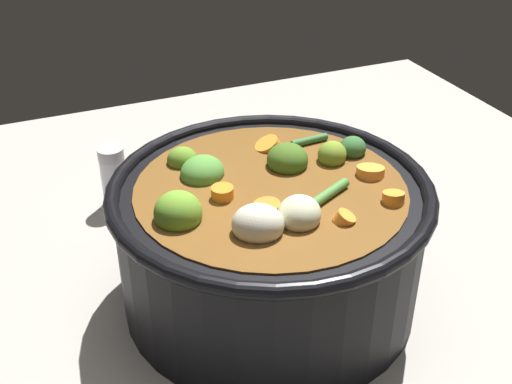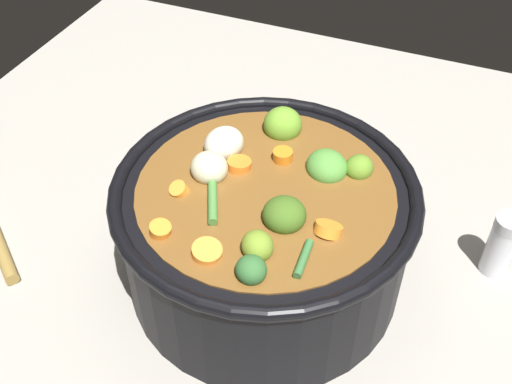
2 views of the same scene
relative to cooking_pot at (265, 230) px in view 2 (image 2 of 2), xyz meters
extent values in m
plane|color=#9E998E|center=(0.00, 0.00, -0.07)|extent=(1.10, 1.10, 0.00)
cylinder|color=black|center=(0.00, 0.00, -0.01)|extent=(0.30, 0.30, 0.13)
torus|color=black|center=(0.00, 0.00, 0.06)|extent=(0.32, 0.32, 0.02)
cylinder|color=brown|center=(0.00, 0.00, 0.00)|extent=(0.26, 0.26, 0.13)
ellipsoid|color=olive|center=(-0.08, -0.06, 0.06)|extent=(0.04, 0.04, 0.03)
ellipsoid|color=#679B2C|center=(0.02, -0.10, 0.07)|extent=(0.06, 0.06, 0.04)
ellipsoid|color=#42671F|center=(-0.03, 0.03, 0.07)|extent=(0.06, 0.06, 0.03)
ellipsoid|color=#346731|center=(-0.03, 0.11, 0.07)|extent=(0.04, 0.04, 0.02)
ellipsoid|color=#52933B|center=(-0.05, -0.05, 0.06)|extent=(0.06, 0.06, 0.03)
ellipsoid|color=olive|center=(-0.02, 0.08, 0.07)|extent=(0.04, 0.04, 0.03)
cylinder|color=orange|center=(-0.08, 0.03, 0.06)|extent=(0.03, 0.03, 0.02)
cylinder|color=orange|center=(0.07, 0.09, 0.06)|extent=(0.03, 0.03, 0.02)
cylinder|color=orange|center=(0.08, 0.04, 0.06)|extent=(0.03, 0.03, 0.02)
cylinder|color=orange|center=(0.04, -0.02, 0.06)|extent=(0.03, 0.03, 0.02)
cylinder|color=orange|center=(0.00, -0.05, 0.06)|extent=(0.03, 0.03, 0.02)
cylinder|color=orange|center=(0.02, 0.10, 0.06)|extent=(0.04, 0.04, 0.02)
ellipsoid|color=beige|center=(0.06, 0.00, 0.07)|extent=(0.06, 0.06, 0.03)
ellipsoid|color=beige|center=(0.06, -0.04, 0.07)|extent=(0.05, 0.06, 0.04)
cylinder|color=#4D893D|center=(0.04, 0.04, 0.07)|extent=(0.03, 0.05, 0.01)
cylinder|color=#387038|center=(-0.07, 0.08, 0.06)|extent=(0.01, 0.04, 0.01)
cylinder|color=silver|center=(-0.24, -0.11, -0.04)|extent=(0.03, 0.03, 0.07)
cylinder|color=#B7B7BC|center=(-0.24, -0.11, 0.00)|extent=(0.03, 0.03, 0.01)
camera|label=1|loc=(0.48, -0.22, 0.38)|focal=45.53mm
camera|label=2|loc=(-0.17, 0.43, 0.49)|focal=43.70mm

